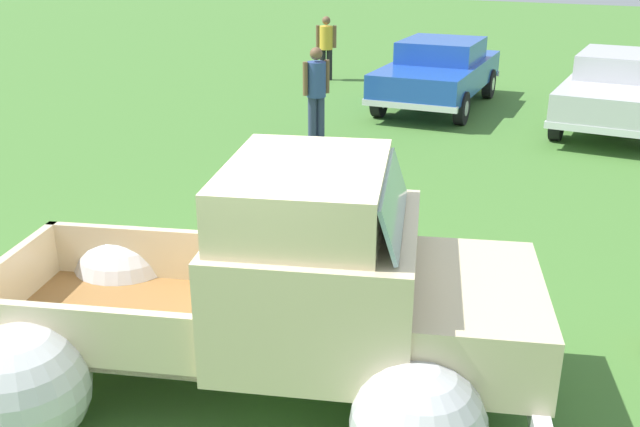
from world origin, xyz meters
The scene contains 6 objects.
ground_plane centered at (0.00, 0.00, 0.00)m, with size 80.00×80.00×0.00m, color #477A33.
vintage_pickup_truck centered at (0.37, 0.13, 0.76)m, with size 5.00×3.84×1.96m.
show_car_0 centered at (-2.04, 10.75, 0.78)m, with size 2.22×4.49×1.43m.
show_car_1 centered at (1.64, 10.58, 0.78)m, with size 1.91×4.54×1.43m.
spectator_0 centered at (-5.66, 12.42, 0.92)m, with size 0.53×0.44×1.62m.
spectator_1 centered at (-3.02, 6.94, 0.96)m, with size 0.47×0.50×1.69m.
Camera 1 is at (2.90, -4.09, 3.43)m, focal length 39.83 mm.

